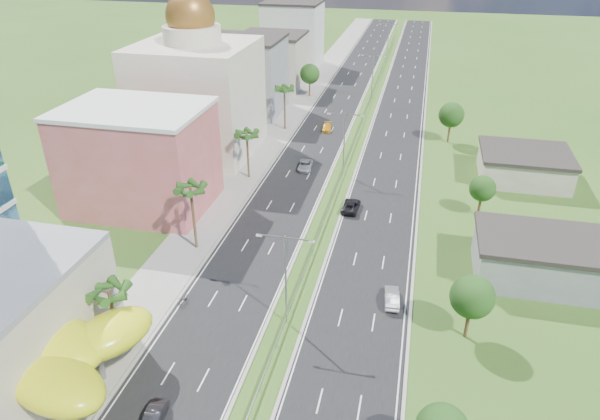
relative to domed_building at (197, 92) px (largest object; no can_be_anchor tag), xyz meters
The scene contains 31 objects.
ground 62.75m from the domed_building, 63.02° to the right, with size 500.00×500.00×0.00m, color #2D5119.
road_left 42.12m from the domed_building, 59.64° to the left, with size 11.00×260.00×0.04m, color black.
road_right 51.12m from the domed_building, 44.59° to the left, with size 11.00×260.00×0.04m, color black.
sidewalk_left 38.39m from the domed_building, 72.55° to the left, with size 7.00×260.00×0.12m, color gray.
median_guardrail 34.47m from the domed_building, 31.25° to the left, with size 0.10×216.06×0.76m.
streetlight_median_b 53.20m from the domed_building, 58.11° to the right, with size 6.04×0.25×11.00m.
streetlight_median_c 28.81m from the domed_building, 10.12° to the right, with size 6.04×0.25×11.00m.
streetlight_median_d 49.04m from the domed_building, 55.01° to the left, with size 6.04×0.25×11.00m.
streetlight_median_e 89.61m from the domed_building, 71.77° to the left, with size 6.04×0.25×11.00m.
lime_canopy 59.88m from the domed_building, 82.28° to the right, with size 18.00×15.00×7.40m.
pink_shophouse 23.32m from the domed_building, 90.00° to the right, with size 20.00×15.00×15.00m, color #B6554A.
domed_building is the anchor object (origin of this frame).
midrise_grey 25.24m from the domed_building, 87.71° to the left, with size 16.00×15.00×16.00m, color gray.
midrise_beige 47.26m from the domed_building, 88.78° to the left, with size 16.00×15.00×13.00m, color #ABA08D.
midrise_white 70.05m from the domed_building, 89.18° to the left, with size 16.00×15.00×18.00m, color silver.
shed_near 64.14m from the domed_building, 28.18° to the right, with size 15.00×10.00×5.00m, color gray.
shed_far 58.72m from the domed_building, ahead, with size 14.00×12.00×4.40m, color #ABA08D.
palm_tree_b 54.62m from the domed_building, 76.73° to the right, with size 3.60×3.60×8.10m.
palm_tree_c 35.40m from the domed_building, 69.25° to the right, with size 3.60×3.60×9.60m.
palm_tree_d 16.46m from the domed_building, 38.66° to the right, with size 3.60×3.60×8.60m.
palm_tree_e 19.76m from the domed_building, 50.19° to the left, with size 3.60×3.60×9.40m.
leafy_tree_lfar 42.30m from the domed_building, 72.65° to the left, with size 4.90×4.90×8.05m.
leafy_tree_rb 64.00m from the domed_building, 42.46° to the right, with size 4.55×4.55×7.47m.
leafy_tree_rc 52.67m from the domed_building, 16.70° to the right, with size 3.85×3.85×6.33m.
leafy_tree_rd 48.73m from the domed_building, 18.06° to the left, with size 4.90×4.90×8.05m.
car_dark_left 64.91m from the domed_building, 71.71° to the right, with size 1.45×4.15×1.37m, color black.
car_silver_mid_left 24.09m from the domed_building, 11.70° to the right, with size 2.29×4.96×1.38m, color #9C9DA3.
car_yellow_far_left 28.82m from the domed_building, 37.23° to the left, with size 1.78×4.38×1.27m, color gold.
car_silver_right 56.18m from the domed_building, 45.05° to the right, with size 1.57×4.51×1.49m, color #9B9DA2.
car_dark_far_right 37.41m from the domed_building, 29.59° to the right, with size 2.39×5.19×1.44m, color black.
motorcycle 48.44m from the domed_building, 70.59° to the right, with size 0.59×1.96×1.26m, color black.
Camera 1 is at (11.68, -34.22, 38.64)m, focal length 32.00 mm.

